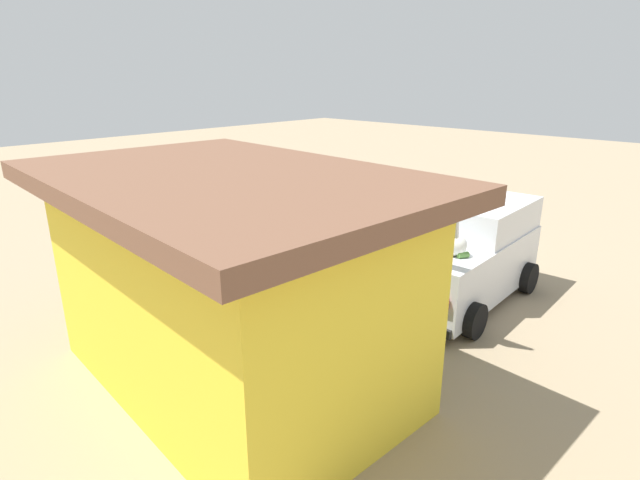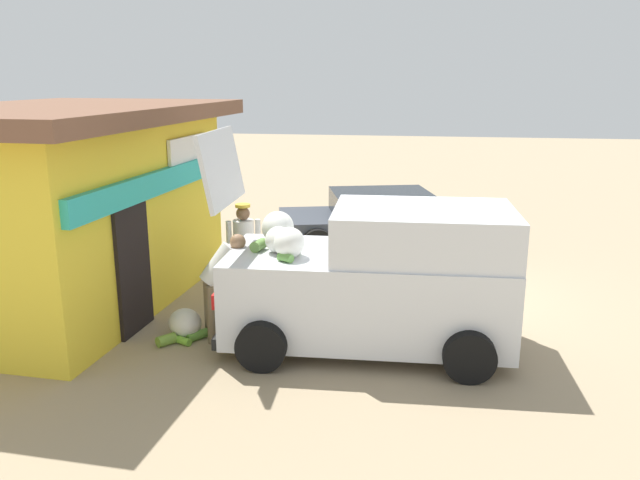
{
  "view_description": "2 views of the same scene",
  "coord_description": "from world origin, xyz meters",
  "px_view_note": "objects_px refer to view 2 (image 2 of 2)",
  "views": [
    {
      "loc": [
        -7.0,
        9.54,
        4.51
      ],
      "look_at": [
        0.28,
        1.89,
        0.98
      ],
      "focal_mm": 28.19,
      "sensor_mm": 36.0,
      "label": 1
    },
    {
      "loc": [
        -10.79,
        -0.06,
        3.69
      ],
      "look_at": [
        -0.66,
        1.55,
        1.03
      ],
      "focal_mm": 35.71,
      "sensor_mm": 36.0,
      "label": 2
    }
  ],
  "objects_px": {
    "customer_bending": "(221,277)",
    "paint_bucket": "(241,271)",
    "delivery_van": "(377,278)",
    "storefront_bar": "(68,204)",
    "vendor_standing": "(244,247)",
    "unloaded_banana_pile": "(185,325)",
    "parked_sedan": "(380,221)"
  },
  "relations": [
    {
      "from": "customer_bending",
      "to": "paint_bucket",
      "type": "bearing_deg",
      "value": 10.25
    },
    {
      "from": "delivery_van",
      "to": "customer_bending",
      "type": "xyz_separation_m",
      "value": [
        -0.06,
        2.22,
        -0.08
      ]
    },
    {
      "from": "storefront_bar",
      "to": "paint_bucket",
      "type": "xyz_separation_m",
      "value": [
        1.6,
        -2.39,
        -1.51
      ]
    },
    {
      "from": "vendor_standing",
      "to": "customer_bending",
      "type": "distance_m",
      "value": 1.48
    },
    {
      "from": "storefront_bar",
      "to": "unloaded_banana_pile",
      "type": "distance_m",
      "value": 2.99
    },
    {
      "from": "parked_sedan",
      "to": "vendor_standing",
      "type": "bearing_deg",
      "value": 153.11
    },
    {
      "from": "customer_bending",
      "to": "parked_sedan",
      "type": "bearing_deg",
      "value": -19.54
    },
    {
      "from": "unloaded_banana_pile",
      "to": "storefront_bar",
      "type": "bearing_deg",
      "value": 63.97
    },
    {
      "from": "delivery_van",
      "to": "unloaded_banana_pile",
      "type": "height_order",
      "value": "delivery_van"
    },
    {
      "from": "delivery_van",
      "to": "customer_bending",
      "type": "bearing_deg",
      "value": 91.47
    },
    {
      "from": "delivery_van",
      "to": "parked_sedan",
      "type": "distance_m",
      "value": 5.37
    },
    {
      "from": "delivery_van",
      "to": "parked_sedan",
      "type": "height_order",
      "value": "delivery_van"
    },
    {
      "from": "parked_sedan",
      "to": "unloaded_banana_pile",
      "type": "relative_size",
      "value": 4.94
    },
    {
      "from": "storefront_bar",
      "to": "delivery_van",
      "type": "bearing_deg",
      "value": -101.29
    },
    {
      "from": "parked_sedan",
      "to": "paint_bucket",
      "type": "distance_m",
      "value": 3.66
    },
    {
      "from": "delivery_van",
      "to": "unloaded_banana_pile",
      "type": "distance_m",
      "value": 2.89
    },
    {
      "from": "storefront_bar",
      "to": "paint_bucket",
      "type": "bearing_deg",
      "value": -56.17
    },
    {
      "from": "unloaded_banana_pile",
      "to": "delivery_van",
      "type": "bearing_deg",
      "value": -87.54
    },
    {
      "from": "vendor_standing",
      "to": "unloaded_banana_pile",
      "type": "relative_size",
      "value": 1.76
    },
    {
      "from": "storefront_bar",
      "to": "vendor_standing",
      "type": "xyz_separation_m",
      "value": [
        0.41,
        -2.81,
        -0.71
      ]
    },
    {
      "from": "unloaded_banana_pile",
      "to": "paint_bucket",
      "type": "height_order",
      "value": "unloaded_banana_pile"
    },
    {
      "from": "storefront_bar",
      "to": "unloaded_banana_pile",
      "type": "xyz_separation_m",
      "value": [
        -1.14,
        -2.33,
        -1.49
      ]
    },
    {
      "from": "parked_sedan",
      "to": "paint_bucket",
      "type": "relative_size",
      "value": 14.3
    },
    {
      "from": "parked_sedan",
      "to": "customer_bending",
      "type": "bearing_deg",
      "value": 160.46
    },
    {
      "from": "vendor_standing",
      "to": "paint_bucket",
      "type": "bearing_deg",
      "value": 19.04
    },
    {
      "from": "delivery_van",
      "to": "vendor_standing",
      "type": "relative_size",
      "value": 2.45
    },
    {
      "from": "customer_bending",
      "to": "unloaded_banana_pile",
      "type": "bearing_deg",
      "value": 96.49
    },
    {
      "from": "storefront_bar",
      "to": "parked_sedan",
      "type": "xyz_separation_m",
      "value": [
        4.33,
        -4.8,
        -1.08
      ]
    },
    {
      "from": "vendor_standing",
      "to": "storefront_bar",
      "type": "bearing_deg",
      "value": 98.23
    },
    {
      "from": "customer_bending",
      "to": "unloaded_banana_pile",
      "type": "relative_size",
      "value": 1.6
    },
    {
      "from": "unloaded_banana_pile",
      "to": "paint_bucket",
      "type": "bearing_deg",
      "value": -1.33
    },
    {
      "from": "unloaded_banana_pile",
      "to": "customer_bending",
      "type": "bearing_deg",
      "value": -83.51
    }
  ]
}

